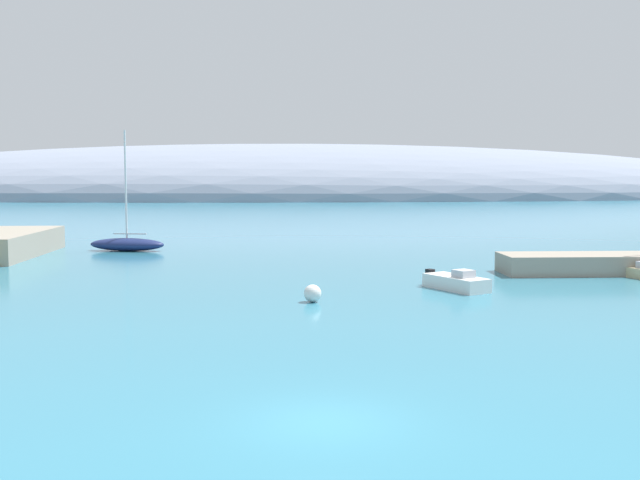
{
  "coord_description": "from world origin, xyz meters",
  "views": [
    {
      "loc": [
        -1.26,
        -18.19,
        6.15
      ],
      "look_at": [
        1.44,
        25.51,
        2.32
      ],
      "focal_mm": 42.08,
      "sensor_mm": 36.0,
      "label": 1
    }
  ],
  "objects_px": {
    "motorboat_white_outer": "(456,282)",
    "mooring_buoy_white": "(313,293)",
    "sailboat_navy_mid_mooring": "(127,244)",
    "motorboat_sand_foreground": "(640,271)"
  },
  "relations": [
    {
      "from": "sailboat_navy_mid_mooring",
      "to": "motorboat_sand_foreground",
      "type": "relative_size",
      "value": 1.63
    },
    {
      "from": "sailboat_navy_mid_mooring",
      "to": "motorboat_sand_foreground",
      "type": "distance_m",
      "value": 38.18
    },
    {
      "from": "mooring_buoy_white",
      "to": "motorboat_white_outer",
      "type": "bearing_deg",
      "value": 23.51
    },
    {
      "from": "motorboat_white_outer",
      "to": "mooring_buoy_white",
      "type": "height_order",
      "value": "motorboat_white_outer"
    },
    {
      "from": "sailboat_navy_mid_mooring",
      "to": "motorboat_sand_foreground",
      "type": "xyz_separation_m",
      "value": [
        33.86,
        -17.65,
        -0.26
      ]
    },
    {
      "from": "sailboat_navy_mid_mooring",
      "to": "mooring_buoy_white",
      "type": "bearing_deg",
      "value": 129.71
    },
    {
      "from": "motorboat_sand_foreground",
      "to": "mooring_buoy_white",
      "type": "bearing_deg",
      "value": -86.4
    },
    {
      "from": "sailboat_navy_mid_mooring",
      "to": "mooring_buoy_white",
      "type": "distance_m",
      "value": 28.77
    },
    {
      "from": "motorboat_sand_foreground",
      "to": "motorboat_white_outer",
      "type": "height_order",
      "value": "motorboat_white_outer"
    },
    {
      "from": "motorboat_sand_foreground",
      "to": "motorboat_white_outer",
      "type": "bearing_deg",
      "value": -88.21
    }
  ]
}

